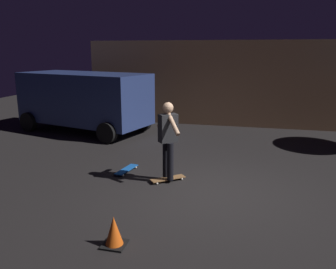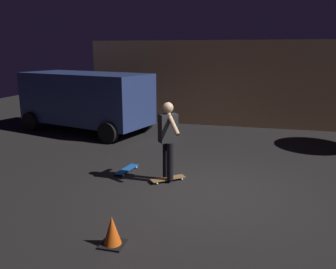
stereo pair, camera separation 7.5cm
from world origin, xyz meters
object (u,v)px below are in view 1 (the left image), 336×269
object	(u,v)px
parked_van	(84,98)
skater	(168,135)
skateboard_ridden	(168,179)
skateboard_spare	(127,170)
traffic_cone	(114,232)

from	to	relation	value
parked_van	skater	distance (m)	5.72
skateboard_ridden	skateboard_spare	distance (m)	1.14
parked_van	skateboard_ridden	bearing A→B (deg)	-45.25
parked_van	skateboard_spare	bearing A→B (deg)	-51.73
parked_van	skateboard_ridden	distance (m)	5.82
traffic_cone	skateboard_ridden	bearing A→B (deg)	87.07
skateboard_spare	skater	distance (m)	1.51
skateboard_ridden	skateboard_spare	world-z (taller)	same
skater	skateboard_spare	bearing A→B (deg)	162.57
skateboard_ridden	skater	size ratio (longest dim) A/B	0.44
traffic_cone	parked_van	bearing A→B (deg)	119.87
skateboard_ridden	traffic_cone	bearing A→B (deg)	-92.93
parked_van	skateboard_ridden	xyz separation A→B (m)	(4.02, -4.06, -1.11)
skateboard_ridden	skateboard_spare	bearing A→B (deg)	162.57
skateboard_ridden	traffic_cone	world-z (taller)	traffic_cone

